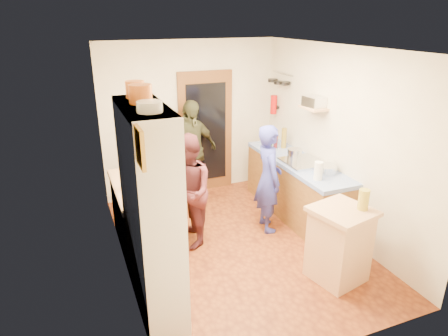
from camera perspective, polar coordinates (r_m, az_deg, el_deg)
floor at (r=5.59m, az=1.94°, el=-10.95°), size 3.00×4.00×0.02m
ceiling at (r=4.76m, az=2.34°, el=16.90°), size 3.00×4.00×0.02m
wall_back at (r=6.84m, az=-4.75°, el=6.96°), size 3.00×0.02×2.60m
wall_front at (r=3.45m, az=15.89°, el=-8.47°), size 3.00×0.02×2.60m
wall_left at (r=4.66m, az=-15.13°, el=-0.50°), size 0.02×4.00×2.60m
wall_right at (r=5.78m, az=15.98°, el=3.59°), size 0.02×4.00×2.60m
door_frame at (r=6.94m, az=-2.61°, el=5.09°), size 0.95×0.06×2.10m
door_glass at (r=6.91m, az=-2.52°, el=5.02°), size 0.70×0.02×1.70m
hutch_body at (r=4.04m, az=-10.38°, el=-6.61°), size 0.40×1.20×2.20m
hutch_top_shelf at (r=3.67m, az=-11.48°, el=8.51°), size 0.40×1.14×0.04m
plate_stack at (r=3.38m, az=-10.59°, el=8.61°), size 0.21×0.21×0.09m
orange_pot_a at (r=3.73m, az=-11.85°, el=10.32°), size 0.21×0.21×0.17m
orange_pot_b at (r=4.00m, az=-12.59°, el=10.90°), size 0.18×0.18×0.16m
left_counter_base at (r=5.46m, az=-11.66°, el=-7.01°), size 0.60×1.40×0.85m
left_counter_top at (r=5.27m, az=-12.02°, el=-2.68°), size 0.64×1.44×0.05m
toaster at (r=4.80m, az=-10.52°, el=-3.34°), size 0.27×0.19×0.20m
kettle at (r=5.12m, az=-12.46°, el=-1.96°), size 0.19×0.19×0.19m
orange_bowl at (r=5.37m, az=-11.49°, el=-1.33°), size 0.23×0.23×0.10m
chopping_board at (r=5.82m, az=-12.96°, el=-0.05°), size 0.33×0.27×0.02m
right_counter_base at (r=6.29m, az=10.21°, el=-3.05°), size 0.60×2.20×0.84m
right_counter_top at (r=6.13m, az=10.47°, el=0.80°), size 0.62×2.22×0.06m
hob at (r=6.00m, az=11.21°, el=0.81°), size 0.55×0.58×0.04m
pot_on_hob at (r=6.07m, az=10.05°, el=2.06°), size 0.22×0.22×0.14m
bottle_a at (r=6.51m, az=6.57°, el=3.76°), size 0.07×0.07×0.27m
bottle_b at (r=6.61m, az=7.39°, el=3.90°), size 0.07×0.07×0.25m
bottle_c at (r=6.62m, az=8.56°, el=4.26°), size 0.10×0.10×0.33m
paper_towel at (r=5.42m, az=13.33°, el=-0.39°), size 0.13×0.13×0.25m
mixing_bowl at (r=5.71m, az=14.42°, el=-0.14°), size 0.29×0.29×0.11m
island_base at (r=4.92m, az=16.08°, el=-10.69°), size 0.66×0.66×0.86m
island_top at (r=4.71m, az=16.63°, el=-5.95°), size 0.74×0.74×0.05m
cutting_board at (r=4.70m, az=15.78°, el=-5.80°), size 0.40×0.35×0.02m
oil_jar at (r=4.72m, az=19.32°, el=-4.28°), size 0.14×0.14×0.24m
pan_rail at (r=6.83m, az=8.42°, el=13.22°), size 0.02×0.65×0.02m
pan_hang_a at (r=6.67m, az=8.66°, el=11.89°), size 0.18×0.18×0.05m
pan_hang_b at (r=6.85m, az=7.80°, el=11.99°), size 0.16×0.16×0.05m
pan_hang_c at (r=7.02m, az=6.99°, el=12.33°), size 0.17×0.17×0.05m
wall_shelf at (r=5.95m, az=12.66°, el=8.37°), size 0.26×0.42×0.03m
radio at (r=5.93m, az=12.73°, el=9.22°), size 0.25×0.32×0.15m
ext_bracket at (r=7.09m, az=7.52°, el=8.61°), size 0.06×0.10×0.04m
fire_extinguisher at (r=7.05m, az=7.11°, el=8.98°), size 0.11×0.11×0.32m
picture_frame at (r=2.96m, az=-11.93°, el=2.88°), size 0.03×0.25×0.30m
person_hob at (r=5.68m, az=6.72°, el=-1.58°), size 0.46×0.62×1.57m
person_left at (r=5.32m, az=-5.00°, el=-3.22°), size 0.63×0.78×1.55m
person_back at (r=6.58m, az=-4.64°, el=2.35°), size 1.08×0.69×1.71m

